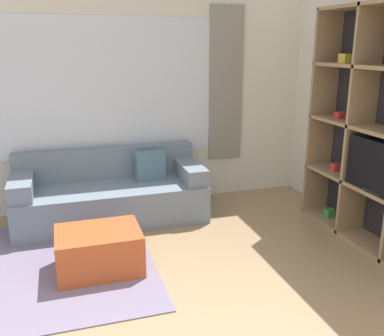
% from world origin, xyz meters
% --- Properties ---
extents(wall_back, '(6.47, 0.11, 2.70)m').
position_xyz_m(wall_back, '(0.00, 3.42, 1.36)').
color(wall_back, silver).
rests_on(wall_back, ground_plane).
extents(area_rug, '(2.29, 2.02, 0.01)m').
position_xyz_m(area_rug, '(-0.84, 1.99, 0.01)').
color(area_rug, slate).
rests_on(area_rug, ground_plane).
extents(couch_main, '(2.08, 0.86, 0.77)m').
position_xyz_m(couch_main, '(0.08, 2.94, 0.29)').
color(couch_main, slate).
rests_on(couch_main, ground_plane).
extents(ottoman, '(0.73, 0.55, 0.38)m').
position_xyz_m(ottoman, '(-0.17, 1.78, 0.19)').
color(ottoman, '#B74C23').
rests_on(ottoman, ground_plane).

